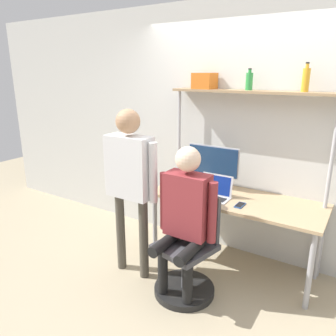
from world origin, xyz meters
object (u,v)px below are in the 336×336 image
(monitor, at_px, (213,164))
(office_chair, at_px, (188,263))
(cell_phone, at_px, (240,205))
(bottle_amber, at_px, (306,79))
(bottle_green, at_px, (249,81))
(person_standing, at_px, (130,173))
(laptop, at_px, (215,191))
(person_seated, at_px, (185,211))
(storage_box, at_px, (205,81))

(monitor, xyz_separation_m, office_chair, (0.14, -0.78, -0.74))
(cell_phone, height_order, bottle_amber, bottle_amber)
(monitor, height_order, bottle_green, bottle_green)
(bottle_green, bearing_deg, person_standing, -132.50)
(monitor, relative_size, bottle_amber, 2.29)
(laptop, relative_size, office_chair, 0.34)
(office_chair, height_order, person_seated, person_seated)
(person_seated, relative_size, bottle_green, 6.86)
(office_chair, bearing_deg, bottle_amber, 50.67)
(cell_phone, distance_m, storage_box, 1.32)
(laptop, height_order, storage_box, storage_box)
(office_chair, xyz_separation_m, bottle_green, (0.18, 0.84, 1.60))
(cell_phone, bearing_deg, monitor, 143.77)
(person_standing, xyz_separation_m, storage_box, (0.32, 0.87, 0.82))
(cell_phone, xyz_separation_m, office_chair, (-0.30, -0.46, -0.48))
(laptop, height_order, person_standing, person_standing)
(person_seated, height_order, bottle_green, bottle_green)
(laptop, xyz_separation_m, person_seated, (-0.01, -0.59, -0.00))
(laptop, bearing_deg, cell_phone, -15.08)
(laptop, distance_m, person_seated, 0.59)
(bottle_green, bearing_deg, monitor, -169.79)
(cell_phone, relative_size, bottle_amber, 0.59)
(monitor, bearing_deg, laptop, -59.15)
(cell_phone, relative_size, storage_box, 0.70)
(monitor, distance_m, bottle_green, 0.93)
(office_chair, distance_m, storage_box, 1.83)
(person_seated, relative_size, person_standing, 0.84)
(laptop, distance_m, bottle_green, 1.12)
(monitor, relative_size, person_seated, 0.42)
(office_chair, bearing_deg, bottle_green, 78.00)
(office_chair, xyz_separation_m, bottle_amber, (0.69, 0.84, 1.62))
(bottle_green, bearing_deg, storage_box, 180.00)
(bottle_amber, bearing_deg, monitor, -176.04)
(office_chair, height_order, bottle_amber, bottle_amber)
(cell_phone, xyz_separation_m, storage_box, (-0.60, 0.38, 1.12))
(person_seated, distance_m, storage_box, 1.42)
(person_seated, bearing_deg, laptop, 88.61)
(monitor, height_order, person_standing, person_standing)
(monitor, bearing_deg, person_standing, -120.53)
(monitor, height_order, person_seated, person_seated)
(bottle_green, bearing_deg, person_seated, -101.94)
(laptop, bearing_deg, bottle_green, 59.97)
(bottle_amber, bearing_deg, office_chair, -129.33)
(storage_box, bearing_deg, person_standing, -110.40)
(person_seated, bearing_deg, office_chair, 79.06)
(monitor, xyz_separation_m, cell_phone, (0.44, -0.32, -0.26))
(person_seated, xyz_separation_m, bottle_green, (0.19, 0.89, 1.07))
(office_chair, bearing_deg, person_standing, -177.11)
(cell_phone, distance_m, person_seated, 0.60)
(laptop, xyz_separation_m, person_standing, (-0.63, -0.57, 0.24))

